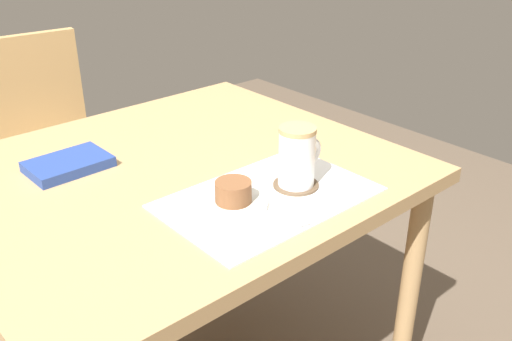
# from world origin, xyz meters

# --- Properties ---
(dining_table) EXTENTS (1.01, 0.88, 0.74)m
(dining_table) POSITION_xyz_m (0.00, 0.00, 0.66)
(dining_table) COLOR tan
(dining_table) RESTS_ON ground_plane
(wooden_chair) EXTENTS (0.46, 0.46, 0.89)m
(wooden_chair) POSITION_xyz_m (-0.02, 0.79, 0.49)
(wooden_chair) COLOR tan
(wooden_chair) RESTS_ON ground_plane
(placemat) EXTENTS (0.44, 0.28, 0.00)m
(placemat) POSITION_xyz_m (0.07, -0.25, 0.74)
(placemat) COLOR white
(placemat) RESTS_ON dining_table
(pastry_plate) EXTENTS (0.14, 0.14, 0.01)m
(pastry_plate) POSITION_xyz_m (-0.01, -0.23, 0.75)
(pastry_plate) COLOR silver
(pastry_plate) RESTS_ON placemat
(pastry) EXTENTS (0.07, 0.07, 0.04)m
(pastry) POSITION_xyz_m (-0.01, -0.23, 0.78)
(pastry) COLOR brown
(pastry) RESTS_ON pastry_plate
(coffee_coaster) EXTENTS (0.10, 0.10, 0.00)m
(coffee_coaster) POSITION_xyz_m (0.14, -0.25, 0.75)
(coffee_coaster) COLOR brown
(coffee_coaster) RESTS_ON placemat
(coffee_mug) EXTENTS (0.11, 0.08, 0.13)m
(coffee_mug) POSITION_xyz_m (0.15, -0.25, 0.82)
(coffee_mug) COLOR white
(coffee_mug) RESTS_ON coffee_coaster
(teaspoon) EXTENTS (0.13, 0.04, 0.01)m
(teaspoon) POSITION_xyz_m (-0.01, -0.37, 0.75)
(teaspoon) COLOR silver
(teaspoon) RESTS_ON placemat
(small_book) EXTENTS (0.18, 0.13, 0.02)m
(small_book) POSITION_xyz_m (-0.19, 0.16, 0.75)
(small_book) COLOR navy
(small_book) RESTS_ON dining_table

